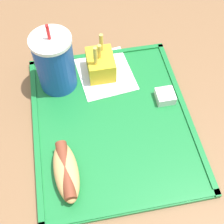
{
  "coord_description": "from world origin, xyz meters",
  "views": [
    {
      "loc": [
        -0.36,
        0.09,
        1.31
      ],
      "look_at": [
        0.0,
        0.02,
        0.75
      ],
      "focal_mm": 50.0,
      "sensor_mm": 36.0,
      "label": 1
    }
  ],
  "objects": [
    {
      "name": "soda_cup",
      "position": [
        0.13,
        0.12,
        0.79
      ],
      "size": [
        0.09,
        0.09,
        0.18
      ],
      "color": "#194CA5",
      "rests_on": "food_tray"
    },
    {
      "name": "fries_carton",
      "position": [
        0.14,
        0.02,
        0.75
      ],
      "size": [
        0.08,
        0.06,
        0.1
      ],
      "color": "gold",
      "rests_on": "food_tray"
    },
    {
      "name": "food_tray",
      "position": [
        0.0,
        0.02,
        0.72
      ],
      "size": [
        0.42,
        0.35,
        0.01
      ],
      "color": "#197233",
      "rests_on": "dining_table"
    },
    {
      "name": "dining_table",
      "position": [
        0.0,
        0.0,
        0.36
      ],
      "size": [
        1.4,
        1.15,
        0.71
      ],
      "color": "brown",
      "rests_on": "ground_plane"
    },
    {
      "name": "ground_plane",
      "position": [
        0.0,
        0.0,
        0.0
      ],
      "size": [
        8.0,
        8.0,
        0.0
      ],
      "primitive_type": "plane",
      "color": "gray"
    },
    {
      "name": "hot_dog_far",
      "position": [
        -0.11,
        0.13,
        0.75
      ],
      "size": [
        0.13,
        0.06,
        0.04
      ],
      "color": "tan",
      "rests_on": "food_tray"
    },
    {
      "name": "paper_napkin",
      "position": [
        0.14,
        0.01,
        0.72
      ],
      "size": [
        0.16,
        0.14,
        0.0
      ],
      "color": "white",
      "rests_on": "food_tray"
    },
    {
      "name": "sauce_cup_mayo",
      "position": [
        0.04,
        -0.11,
        0.73
      ],
      "size": [
        0.04,
        0.04,
        0.02
      ],
      "color": "silver",
      "rests_on": "food_tray"
    }
  ]
}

